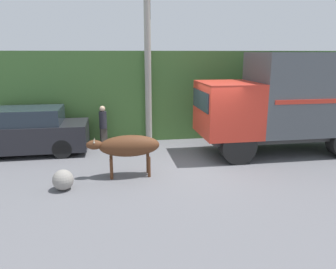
# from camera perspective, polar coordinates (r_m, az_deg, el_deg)

# --- Properties ---
(ground_plane) EXTENTS (60.00, 60.00, 0.00)m
(ground_plane) POSITION_cam_1_polar(r_m,az_deg,el_deg) (10.64, 5.44, -5.30)
(ground_plane) COLOR slate
(hillside_embankment) EXTENTS (32.00, 5.33, 3.59)m
(hillside_embankment) POSITION_cam_1_polar(r_m,az_deg,el_deg) (15.93, 0.08, 7.88)
(hillside_embankment) COLOR #426B33
(hillside_embankment) RESTS_ON ground_plane
(building_backdrop) EXTENTS (5.76, 2.70, 3.13)m
(building_backdrop) POSITION_cam_1_polar(r_m,az_deg,el_deg) (14.48, -10.28, 6.17)
(building_backdrop) COLOR #8CC69E
(building_backdrop) RESTS_ON ground_plane
(cargo_truck) EXTENTS (6.24, 2.24, 3.53)m
(cargo_truck) POSITION_cam_1_polar(r_m,az_deg,el_deg) (12.32, 21.00, 5.70)
(cargo_truck) COLOR #2D2D2D
(cargo_truck) RESTS_ON ground_plane
(brown_cow) EXTENTS (2.09, 0.62, 1.23)m
(brown_cow) POSITION_cam_1_polar(r_m,az_deg,el_deg) (9.48, -7.00, -2.06)
(brown_cow) COLOR #512D19
(brown_cow) RESTS_ON ground_plane
(parked_suv) EXTENTS (4.28, 1.70, 1.64)m
(parked_suv) POSITION_cam_1_polar(r_m,az_deg,el_deg) (12.58, -23.50, 0.39)
(parked_suv) COLOR #232328
(parked_suv) RESTS_ON ground_plane
(pedestrian_on_hill) EXTENTS (0.37, 0.37, 1.59)m
(pedestrian_on_hill) POSITION_cam_1_polar(r_m,az_deg,el_deg) (12.63, -11.24, 1.77)
(pedestrian_on_hill) COLOR #38332D
(pedestrian_on_hill) RESTS_ON ground_plane
(utility_pole) EXTENTS (0.90, 0.25, 6.38)m
(utility_pole) POSITION_cam_1_polar(r_m,az_deg,el_deg) (12.76, -3.54, 13.05)
(utility_pole) COLOR #9E998E
(utility_pole) RESTS_ON ground_plane
(roadside_rock) EXTENTS (0.55, 0.55, 0.55)m
(roadside_rock) POSITION_cam_1_polar(r_m,az_deg,el_deg) (9.10, -17.82, -7.53)
(roadside_rock) COLOR gray
(roadside_rock) RESTS_ON ground_plane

